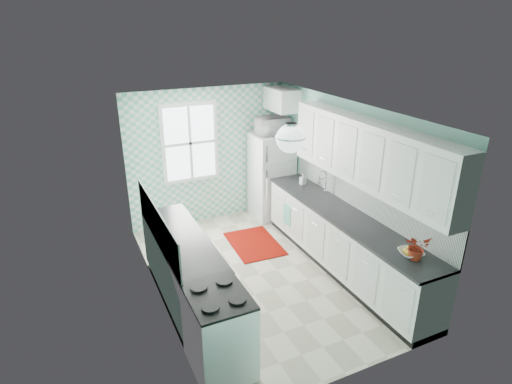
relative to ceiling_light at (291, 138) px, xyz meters
name	(u,v)px	position (x,y,z in m)	size (l,w,h in m)	color
floor	(260,275)	(0.00, 0.80, -2.33)	(3.00, 4.40, 0.02)	beige
ceiling	(261,110)	(0.00, 0.80, 0.19)	(3.00, 4.40, 0.02)	white
wall_back	(208,156)	(0.00, 3.01, -1.07)	(3.00, 0.02, 2.50)	#81C3B2
wall_front	(358,279)	(0.00, -1.41, -1.07)	(3.00, 0.02, 2.50)	#81C3B2
wall_left	(154,219)	(-1.51, 0.80, -1.07)	(0.02, 4.40, 2.50)	#81C3B2
wall_right	(348,182)	(1.51, 0.80, -1.07)	(0.02, 4.40, 2.50)	#81C3B2
accent_wall	(209,156)	(0.00, 2.99, -1.07)	(3.00, 0.01, 2.50)	#68C1A5
window	(190,143)	(-0.35, 2.96, -0.77)	(1.04, 0.05, 1.44)	white
backsplash_right	(363,195)	(1.49, 0.40, -1.13)	(0.02, 3.60, 0.51)	white
backsplash_left	(157,225)	(-1.49, 0.73, -1.13)	(0.02, 2.15, 0.51)	white
upper_cabinets_right	(368,154)	(1.33, 0.20, -0.42)	(0.33, 3.20, 0.90)	white
upper_cabinet_fridge	(281,99)	(1.30, 2.63, -0.07)	(0.40, 0.74, 0.40)	white
ceiling_light	(291,138)	(0.00, 0.00, 0.00)	(0.34, 0.34, 0.35)	silver
base_cabinets_right	(343,243)	(1.20, 0.40, -1.87)	(0.60, 3.60, 0.90)	white
countertop_right	(345,215)	(1.19, 0.40, -1.40)	(0.63, 3.60, 0.04)	black
base_cabinets_left	(183,270)	(-1.20, 0.73, -1.87)	(0.60, 2.15, 0.90)	white
countertop_left	(182,239)	(-1.19, 0.73, -1.40)	(0.63, 2.15, 0.04)	black
fridge	(271,176)	(1.11, 2.61, -1.51)	(0.71, 0.71, 1.63)	silver
stove	(219,330)	(-1.20, -0.67, -1.83)	(0.63, 0.78, 0.94)	white
sink	(316,195)	(1.20, 1.20, -1.39)	(0.51, 0.42, 0.53)	silver
rug	(254,244)	(0.31, 1.68, -2.32)	(0.78, 1.11, 0.02)	maroon
dish_towel	(287,215)	(0.89, 1.58, -1.84)	(0.02, 0.24, 0.36)	teal
fruit_bowl	(411,253)	(1.20, -0.91, -1.35)	(0.29, 0.29, 0.07)	white
potted_plant	(417,247)	(1.20, -0.99, -1.23)	(0.28, 0.24, 0.31)	#BC2645
soap_bottle	(303,179)	(1.25, 1.70, -1.28)	(0.09, 0.09, 0.20)	#98A9B8
microwave	(272,126)	(1.11, 2.61, -0.53)	(0.56, 0.38, 0.31)	white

